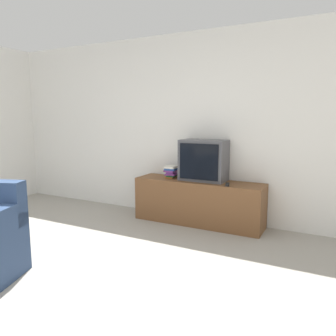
% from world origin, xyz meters
% --- Properties ---
extents(wall_back, '(9.00, 0.06, 2.60)m').
position_xyz_m(wall_back, '(0.00, 3.03, 1.30)').
color(wall_back, white).
rests_on(wall_back, ground_plane).
extents(tv_stand, '(1.76, 0.45, 0.59)m').
position_xyz_m(tv_stand, '(0.43, 2.76, 0.30)').
color(tv_stand, brown).
rests_on(tv_stand, ground_plane).
extents(television, '(0.61, 0.36, 0.55)m').
position_xyz_m(television, '(0.48, 2.80, 0.87)').
color(television, '#4C4C51').
rests_on(television, tv_stand).
extents(book_stack, '(0.18, 0.22, 0.17)m').
position_xyz_m(book_stack, '(0.00, 2.78, 0.68)').
color(book_stack, '#995623').
rests_on(book_stack, tv_stand).
extents(remote_on_stand, '(0.09, 0.17, 0.02)m').
position_xyz_m(remote_on_stand, '(0.87, 2.63, 0.61)').
color(remote_on_stand, black).
rests_on(remote_on_stand, tv_stand).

